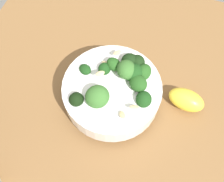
{
  "coord_description": "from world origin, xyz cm",
  "views": [
    {
      "loc": [
        -8.9,
        24.32,
        51.31
      ],
      "look_at": [
        -1.1,
        1.68,
        4.0
      ],
      "focal_mm": 43.18,
      "sensor_mm": 36.0,
      "label": 1
    }
  ],
  "objects": [
    {
      "name": "ground_plane",
      "position": [
        0.0,
        0.0,
        -2.27
      ],
      "size": [
        67.44,
        67.44,
        4.54
      ],
      "primitive_type": "cube",
      "color": "brown"
    },
    {
      "name": "bowl_of_broccoli",
      "position": [
        -1.33,
        1.36,
        4.19
      ],
      "size": [
        19.27,
        19.27,
        9.94
      ],
      "color": "white",
      "rests_on": "ground_plane"
    },
    {
      "name": "lemon_wedge",
      "position": [
        -15.6,
        -2.23,
        2.09
      ],
      "size": [
        7.87,
        5.34,
        4.19
      ],
      "primitive_type": "ellipsoid",
      "rotation": [
        0.0,
        0.0,
        6.15
      ],
      "color": "yellow",
      "rests_on": "ground_plane"
    }
  ]
}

